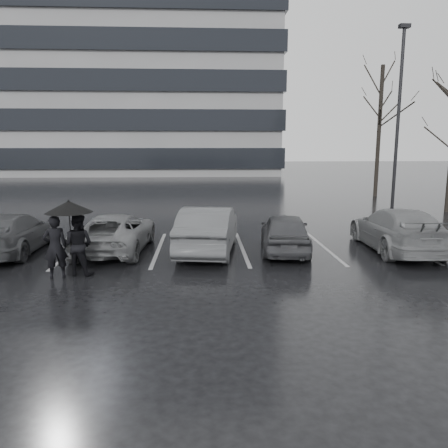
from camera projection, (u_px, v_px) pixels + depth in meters
name	position (u px, v px, depth m)	size (l,w,h in m)	color
ground	(229.00, 269.00, 12.25)	(160.00, 160.00, 0.00)	black
office_building	(33.00, 58.00, 55.70)	(61.00, 26.00, 29.00)	gray
car_main	(285.00, 232.00, 14.14)	(1.51, 3.74, 1.28)	black
car_west_a	(208.00, 229.00, 14.09)	(1.58, 4.53, 1.49)	#313134
car_west_b	(116.00, 232.00, 14.23)	(2.04, 4.42, 1.23)	#4F5052
car_west_c	(11.00, 233.00, 13.97)	(1.81, 4.45, 1.29)	black
car_east	(397.00, 229.00, 14.27)	(1.97, 4.85, 1.41)	#4F5052
pedestrian_left	(55.00, 247.00, 11.30)	(0.60, 0.39, 1.65)	black
pedestrian_right	(78.00, 244.00, 11.57)	(0.80, 0.62, 1.65)	black
umbrella	(69.00, 207.00, 11.28)	(1.20, 1.20, 2.03)	black
lamp_post	(397.00, 133.00, 19.96)	(0.47, 0.47, 8.65)	gray
stall_stripes	(201.00, 248.00, 14.66)	(19.72, 5.00, 0.00)	gray
tree_north	(379.00, 132.00, 28.76)	(0.26, 0.26, 8.50)	black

